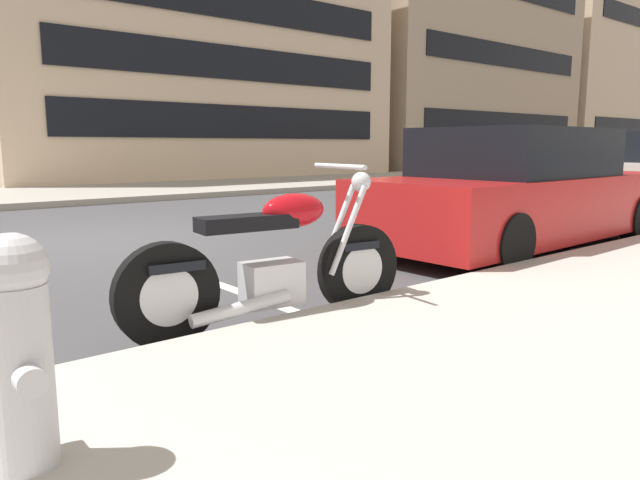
# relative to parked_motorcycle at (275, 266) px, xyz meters

# --- Properties ---
(ground_plane) EXTENTS (260.00, 260.00, 0.00)m
(ground_plane) POSITION_rel_parked_motorcycle_xyz_m (0.33, 4.68, -0.44)
(ground_plane) COLOR #3D3D3F
(sidewalk_far_curb) EXTENTS (120.00, 5.00, 0.14)m
(sidewalk_far_curb) POSITION_rel_parked_motorcycle_xyz_m (12.33, 11.93, -0.37)
(sidewalk_far_curb) COLOR gray
(sidewalk_far_curb) RESTS_ON ground
(parking_stall_stripe) EXTENTS (0.12, 2.20, 0.01)m
(parking_stall_stripe) POSITION_rel_parked_motorcycle_xyz_m (0.33, 0.54, -0.44)
(parking_stall_stripe) COLOR silver
(parking_stall_stripe) RESTS_ON ground
(parked_motorcycle) EXTENTS (2.17, 0.62, 1.14)m
(parked_motorcycle) POSITION_rel_parked_motorcycle_xyz_m (0.00, 0.00, 0.00)
(parked_motorcycle) COLOR black
(parked_motorcycle) RESTS_ON ground
(parked_car_at_intersection) EXTENTS (4.72, 1.93, 1.47)m
(parked_car_at_intersection) POSITION_rel_parked_motorcycle_xyz_m (4.29, 0.80, 0.24)
(parked_car_at_intersection) COLOR #AD1919
(parked_car_at_intersection) RESTS_ON ground
(car_opposite_curb) EXTENTS (4.57, 1.88, 1.43)m
(car_opposite_curb) POSITION_rel_parked_motorcycle_xyz_m (19.57, 8.87, 0.23)
(car_opposite_curb) COLOR #4C515B
(car_opposite_curb) RESTS_ON ground
(fire_hydrant) EXTENTS (0.24, 0.36, 0.84)m
(fire_hydrant) POSITION_rel_parked_motorcycle_xyz_m (-1.87, -1.12, 0.14)
(fire_hydrant) COLOR #B7B7BC
(fire_hydrant) RESTS_ON sidewalk_near_curb
(townhouse_behind_pole) EXTENTS (14.71, 10.89, 9.34)m
(townhouse_behind_pole) POSITION_rel_parked_motorcycle_xyz_m (8.52, 19.64, 4.23)
(townhouse_behind_pole) COLOR beige
(townhouse_behind_pole) RESTS_ON ground
(townhouse_near_left) EXTENTS (14.76, 11.29, 10.71)m
(townhouse_near_left) POSITION_rel_parked_motorcycle_xyz_m (24.27, 19.84, 4.91)
(townhouse_near_left) COLOR tan
(townhouse_near_left) RESTS_ON ground
(townhouse_corner_block) EXTENTS (15.98, 11.65, 11.15)m
(townhouse_corner_block) POSITION_rel_parked_motorcycle_xyz_m (40.53, 20.02, 5.13)
(townhouse_corner_block) COLOR beige
(townhouse_corner_block) RESTS_ON ground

